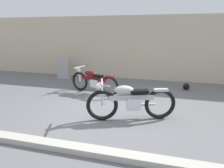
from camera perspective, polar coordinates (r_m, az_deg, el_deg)
ground_plane at (r=5.37m, az=0.03°, el=-8.51°), size 40.00×40.00×0.00m
building_wall at (r=9.12m, az=7.02°, el=10.29°), size 18.00×0.30×2.81m
curb_strip at (r=3.80m, az=-7.54°, el=-18.41°), size 18.00×0.24×0.12m
stone_marker at (r=9.37m, az=-13.81°, el=4.23°), size 0.60×0.22×0.91m
helmet at (r=7.95m, az=20.65°, el=-0.68°), size 0.25×0.25×0.25m
motorcycle_silver at (r=4.88m, az=5.42°, el=-4.97°), size 2.13×0.93×1.00m
motorcycle_maroon at (r=6.97m, az=-5.32°, el=0.78°), size 1.95×0.79×0.90m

